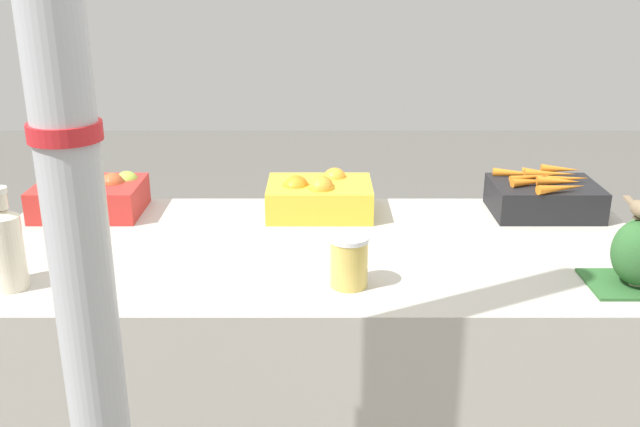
{
  "coord_description": "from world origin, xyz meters",
  "views": [
    {
      "loc": [
        0.01,
        -1.9,
        1.59
      ],
      "look_at": [
        0.0,
        0.0,
        0.91
      ],
      "focal_mm": 40.0,
      "sensor_mm": 36.0,
      "label": 1
    }
  ],
  "objects": [
    {
      "name": "support_pole",
      "position": [
        -0.41,
        -0.76,
        1.21
      ],
      "size": [
        0.12,
        0.12,
        2.41
      ],
      "color": "#B7BABF",
      "rests_on": "ground_plane"
    },
    {
      "name": "orange_crate",
      "position": [
        0.0,
        0.28,
        0.87
      ],
      "size": [
        0.33,
        0.25,
        0.14
      ],
      "color": "gold",
      "rests_on": "market_table"
    },
    {
      "name": "apple_crate",
      "position": [
        -0.74,
        0.29,
        0.88
      ],
      "size": [
        0.33,
        0.25,
        0.13
      ],
      "color": "red",
      "rests_on": "market_table"
    },
    {
      "name": "pickle_jar",
      "position": [
        0.08,
        -0.26,
        0.88
      ],
      "size": [
        0.1,
        0.1,
        0.13
      ],
      "color": "#DBBC56",
      "rests_on": "market_table"
    },
    {
      "name": "carrot_crate",
      "position": [
        0.73,
        0.29,
        0.87
      ],
      "size": [
        0.33,
        0.26,
        0.14
      ],
      "color": "black",
      "rests_on": "market_table"
    },
    {
      "name": "juice_bottle_cloudy",
      "position": [
        -0.76,
        -0.28,
        0.93
      ],
      "size": [
        0.08,
        0.08,
        0.26
      ],
      "color": "beige",
      "rests_on": "market_table"
    },
    {
      "name": "market_table",
      "position": [
        0.0,
        0.0,
        0.41
      ],
      "size": [
        1.92,
        0.87,
        0.81
      ],
      "primitive_type": "cube",
      "color": "#B7B2A8",
      "rests_on": "ground_plane"
    }
  ]
}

